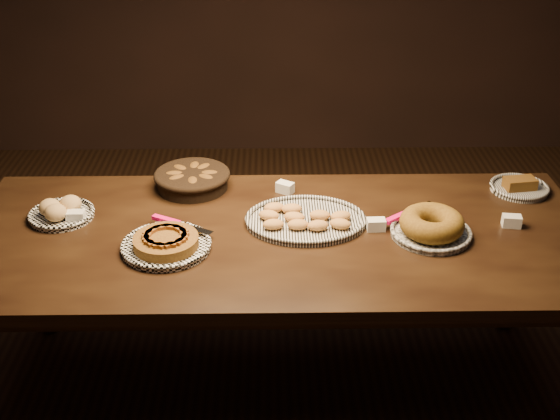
{
  "coord_description": "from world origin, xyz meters",
  "views": [
    {
      "loc": [
        -0.03,
        -2.29,
        2.1
      ],
      "look_at": [
        0.01,
        0.05,
        0.82
      ],
      "focal_mm": 45.0,
      "sensor_mm": 36.0,
      "label": 1
    }
  ],
  "objects_px": {
    "bundt_cake_plate": "(431,226)",
    "apple_tart_plate": "(166,243)",
    "buffet_table": "(279,249)",
    "madeleine_platter": "(304,219)"
  },
  "relations": [
    {
      "from": "buffet_table",
      "to": "madeleine_platter",
      "type": "bearing_deg",
      "value": 34.09
    },
    {
      "from": "bundt_cake_plate",
      "to": "madeleine_platter",
      "type": "bearing_deg",
      "value": 150.89
    },
    {
      "from": "apple_tart_plate",
      "to": "madeleine_platter",
      "type": "xyz_separation_m",
      "value": [
        0.51,
        0.18,
        -0.0
      ]
    },
    {
      "from": "buffet_table",
      "to": "madeleine_platter",
      "type": "distance_m",
      "value": 0.15
    },
    {
      "from": "madeleine_platter",
      "to": "apple_tart_plate",
      "type": "bearing_deg",
      "value": -167.26
    },
    {
      "from": "buffet_table",
      "to": "apple_tart_plate",
      "type": "bearing_deg",
      "value": -165.09
    },
    {
      "from": "apple_tart_plate",
      "to": "madeleine_platter",
      "type": "distance_m",
      "value": 0.54
    },
    {
      "from": "bundt_cake_plate",
      "to": "buffet_table",
      "type": "bearing_deg",
      "value": 159.74
    },
    {
      "from": "bundt_cake_plate",
      "to": "apple_tart_plate",
      "type": "bearing_deg",
      "value": 167.36
    },
    {
      "from": "apple_tart_plate",
      "to": "bundt_cake_plate",
      "type": "height_order",
      "value": "bundt_cake_plate"
    }
  ]
}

